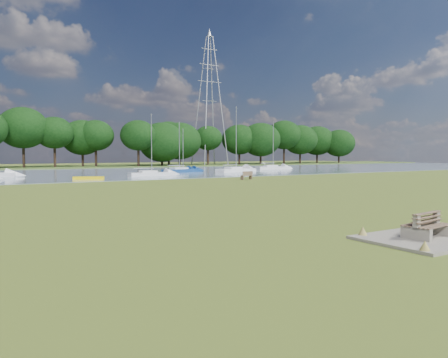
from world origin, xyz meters
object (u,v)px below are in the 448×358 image
sailboat_1 (236,169)px  kayak (89,178)px  bench_pair (426,226)px  sailboat_3 (183,169)px  sailboat_4 (151,173)px  riverbank_bench (247,175)px  sailboat_7 (273,167)px  sailboat_8 (179,169)px  pylon (210,82)px

sailboat_1 → kayak: bearing=-174.8°
bench_pair → sailboat_3: (16.38, 51.24, 0.00)m
bench_pair → sailboat_4: size_ratio=0.23×
sailboat_3 → riverbank_bench: bearing=-100.7°
riverbank_bench → sailboat_7: size_ratio=0.18×
sailboat_3 → sailboat_8: sailboat_8 is taller
sailboat_4 → sailboat_8: 10.42m
pylon → sailboat_8: (-24.59, -33.41, -19.82)m
pylon → sailboat_7: (-5.07, -31.29, -19.79)m
pylon → bench_pair: bearing=-115.5°
sailboat_3 → sailboat_4: 11.53m
sailboat_1 → sailboat_3: sailboat_1 is taller
sailboat_1 → sailboat_8: bearing=148.6°
riverbank_bench → sailboat_4: 13.77m
riverbank_bench → pylon: (25.75, 52.90, 19.86)m
sailboat_3 → sailboat_4: size_ratio=0.84×
bench_pair → riverbank_bench: size_ratio=1.15×
sailboat_1 → sailboat_8: sailboat_1 is taller
sailboat_7 → sailboat_1: bearing=-149.7°
riverbank_bench → sailboat_4: bearing=108.3°
bench_pair → pylon: bearing=56.9°
bench_pair → sailboat_1: sailboat_1 is taller
bench_pair → sailboat_3: bearing=64.6°
sailboat_4 → sailboat_8: bearing=45.8°
pylon → sailboat_4: pylon is taller
sailboat_1 → bench_pair: bearing=-129.3°
pylon → riverbank_bench: bearing=-116.0°
kayak → pylon: 63.49m
sailboat_7 → bench_pair: bearing=-117.2°
sailboat_7 → pylon: bearing=87.2°
riverbank_bench → sailboat_3: (2.08, 20.13, 0.00)m
bench_pair → pylon: pylon is taller
pylon → sailboat_7: bearing=-99.2°
kayak → pylon: size_ratio=0.10×
sailboat_3 → sailboat_4: (-8.40, -7.90, -0.00)m
bench_pair → riverbank_bench: bench_pair is taller
bench_pair → riverbank_bench: 34.23m
pylon → sailboat_3: 45.03m
sailboat_7 → sailboat_8: size_ratio=1.12×
bench_pair → sailboat_4: sailboat_4 is taller
bench_pair → sailboat_4: 44.07m
pylon → sailboat_7: pylon is taller
sailboat_4 → sailboat_7: 28.58m
kayak → sailboat_3: 20.68m
sailboat_1 → sailboat_4: size_ratio=1.28×
sailboat_4 → sailboat_7: bearing=20.8°
sailboat_1 → sailboat_4: 16.45m
riverbank_bench → sailboat_7: (20.68, 21.60, 0.07)m
sailboat_3 → sailboat_4: bearing=-141.6°
kayak → sailboat_1: bearing=42.9°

